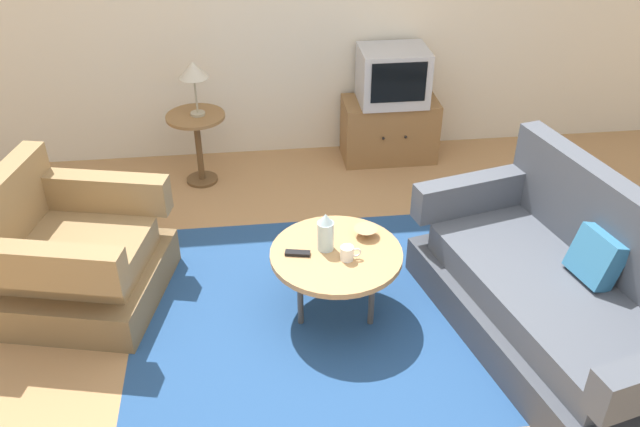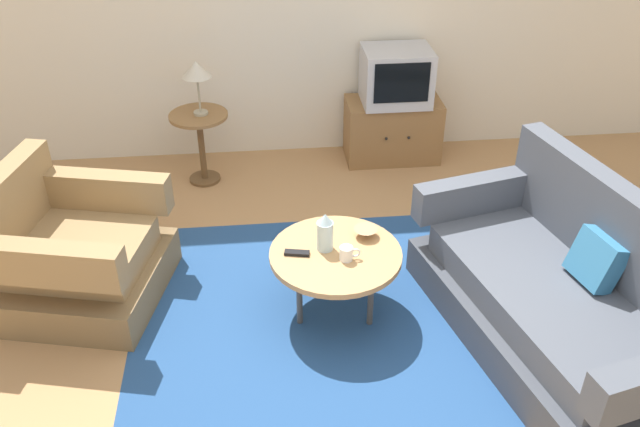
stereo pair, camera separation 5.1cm
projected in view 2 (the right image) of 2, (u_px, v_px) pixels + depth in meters
name	position (u px, v px, depth m)	size (l,w,h in m)	color
ground_plane	(329.00, 331.00, 3.98)	(16.00, 16.00, 0.00)	#AD7F51
area_rug	(335.00, 309.00, 4.14)	(2.45, 1.99, 0.00)	navy
armchair	(73.00, 256.00, 4.11)	(1.11, 1.11, 0.84)	brown
couch	(560.00, 299.00, 3.76)	(1.27, 1.95, 0.94)	#3E424B
coffee_table	(336.00, 257.00, 3.92)	(0.78, 0.78, 0.44)	tan
side_table	(200.00, 134.00, 5.25)	(0.46, 0.46, 0.58)	olive
tv_stand	(392.00, 130.00, 5.67)	(0.78, 0.43, 0.52)	olive
television	(396.00, 76.00, 5.39)	(0.54, 0.44, 0.44)	#B7B7BC
table_lamp	(196.00, 71.00, 4.98)	(0.22, 0.22, 0.42)	#9E937A
vase	(325.00, 232.00, 3.87)	(0.10, 0.10, 0.24)	silver
mug	(347.00, 253.00, 3.82)	(0.12, 0.08, 0.09)	white
bowl	(365.00, 232.00, 4.03)	(0.14, 0.14, 0.05)	tan
tv_remote_dark	(297.00, 253.00, 3.88)	(0.15, 0.07, 0.02)	black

